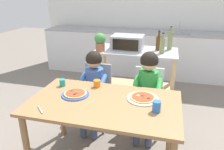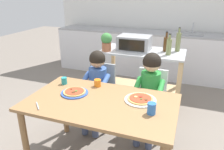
# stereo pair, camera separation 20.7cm
# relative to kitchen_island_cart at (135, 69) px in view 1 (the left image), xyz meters

# --- Properties ---
(ground_plane) EXTENTS (12.39, 12.39, 0.00)m
(ground_plane) POSITION_rel_kitchen_island_cart_xyz_m (-0.10, -0.06, -0.60)
(ground_plane) COLOR slate
(back_wall_tiled) EXTENTS (4.53, 0.12, 2.70)m
(back_wall_tiled) POSITION_rel_kitchen_island_cart_xyz_m (-0.10, 1.85, 0.75)
(back_wall_tiled) COLOR white
(back_wall_tiled) RESTS_ON ground
(kitchen_counter) EXTENTS (4.08, 0.60, 1.10)m
(kitchen_counter) POSITION_rel_kitchen_island_cart_xyz_m (-0.10, 1.44, -0.15)
(kitchen_counter) COLOR silver
(kitchen_counter) RESTS_ON ground
(kitchen_island_cart) EXTENTS (1.16, 0.59, 0.89)m
(kitchen_island_cart) POSITION_rel_kitchen_island_cart_xyz_m (0.00, 0.00, 0.00)
(kitchen_island_cart) COLOR #B7BABF
(kitchen_island_cart) RESTS_ON ground
(toaster_oven) EXTENTS (0.45, 0.34, 0.20)m
(toaster_oven) POSITION_rel_kitchen_island_cart_xyz_m (-0.13, 0.01, 0.39)
(toaster_oven) COLOR #999BA0
(toaster_oven) RESTS_ON kitchen_island_cart
(bottle_brown_beer) EXTENTS (0.07, 0.07, 0.28)m
(bottle_brown_beer) POSITION_rel_kitchen_island_cart_xyz_m (0.30, 0.08, 0.40)
(bottle_brown_beer) COLOR #4C2D14
(bottle_brown_beer) RESTS_ON kitchen_island_cart
(bottle_dark_olive_oil) EXTENTS (0.07, 0.07, 0.28)m
(bottle_dark_olive_oil) POSITION_rel_kitchen_island_cart_xyz_m (0.36, -0.09, 0.41)
(bottle_dark_olive_oil) COLOR olive
(bottle_dark_olive_oil) RESTS_ON kitchen_island_cart
(bottle_clear_vinegar) EXTENTS (0.07, 0.07, 0.33)m
(bottle_clear_vinegar) POSITION_rel_kitchen_island_cart_xyz_m (0.45, 0.15, 0.43)
(bottle_clear_vinegar) COLOR olive
(bottle_clear_vinegar) RESTS_ON kitchen_island_cart
(potted_herb_plant) EXTENTS (0.15, 0.15, 0.25)m
(potted_herb_plant) POSITION_rel_kitchen_island_cart_xyz_m (-0.48, -0.19, 0.43)
(potted_herb_plant) COLOR #9E5B3D
(potted_herb_plant) RESTS_ON kitchen_island_cart
(dining_table) EXTENTS (1.40, 0.82, 0.73)m
(dining_table) POSITION_rel_kitchen_island_cart_xyz_m (-0.10, -1.30, 0.03)
(dining_table) COLOR olive
(dining_table) RESTS_ON ground
(dining_chair_left) EXTENTS (0.36, 0.36, 0.81)m
(dining_chair_left) POSITION_rel_kitchen_island_cart_xyz_m (-0.41, -0.61, -0.12)
(dining_chair_left) COLOR gray
(dining_chair_left) RESTS_ON ground
(dining_chair_right) EXTENTS (0.36, 0.36, 0.81)m
(dining_chair_right) POSITION_rel_kitchen_island_cart_xyz_m (0.25, -0.60, -0.12)
(dining_chair_right) COLOR silver
(dining_chair_right) RESTS_ON ground
(child_in_blue_striped_shirt) EXTENTS (0.32, 0.42, 1.01)m
(child_in_blue_striped_shirt) POSITION_rel_kitchen_island_cart_xyz_m (-0.41, -0.73, 0.06)
(child_in_blue_striped_shirt) COLOR #424C6B
(child_in_blue_striped_shirt) RESTS_ON ground
(child_in_green_shirt) EXTENTS (0.32, 0.42, 1.04)m
(child_in_green_shirt) POSITION_rel_kitchen_island_cart_xyz_m (0.25, -0.71, 0.08)
(child_in_green_shirt) COLOR #424C6B
(child_in_green_shirt) RESTS_ON ground
(pizza_plate_blue_rimmed) EXTENTS (0.27, 0.27, 0.03)m
(pizza_plate_blue_rimmed) POSITION_rel_kitchen_island_cart_xyz_m (-0.41, -1.25, 0.14)
(pizza_plate_blue_rimmed) COLOR #3356B7
(pizza_plate_blue_rimmed) RESTS_ON dining_table
(pizza_plate_white) EXTENTS (0.30, 0.30, 0.03)m
(pizza_plate_white) POSITION_rel_kitchen_island_cart_xyz_m (0.25, -1.17, 0.14)
(pizza_plate_white) COLOR white
(pizza_plate_white) RESTS_ON dining_table
(drinking_cup_teal) EXTENTS (0.06, 0.06, 0.08)m
(drinking_cup_teal) POSITION_rel_kitchen_island_cart_xyz_m (-0.63, -1.08, 0.17)
(drinking_cup_teal) COLOR teal
(drinking_cup_teal) RESTS_ON dining_table
(drinking_cup_orange) EXTENTS (0.07, 0.07, 0.08)m
(drinking_cup_orange) POSITION_rel_kitchen_island_cart_xyz_m (-0.26, -1.01, 0.17)
(drinking_cup_orange) COLOR orange
(drinking_cup_orange) RESTS_ON dining_table
(drinking_cup_blue) EXTENTS (0.07, 0.07, 0.10)m
(drinking_cup_blue) POSITION_rel_kitchen_island_cart_xyz_m (0.39, -1.36, 0.18)
(drinking_cup_blue) COLOR blue
(drinking_cup_blue) RESTS_ON dining_table
(serving_spoon) EXTENTS (0.11, 0.11, 0.01)m
(serving_spoon) POSITION_rel_kitchen_island_cart_xyz_m (-0.58, -1.59, 0.13)
(serving_spoon) COLOR #B7BABF
(serving_spoon) RESTS_ON dining_table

